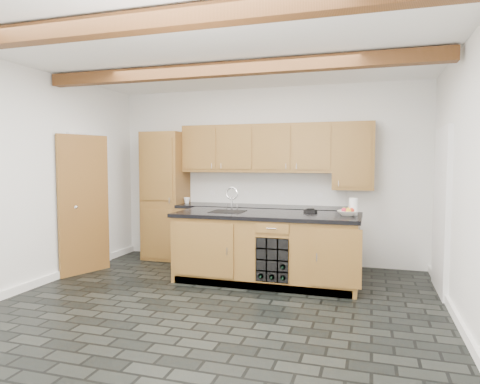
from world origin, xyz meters
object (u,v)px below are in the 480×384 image
object	(u,v)px
kitchen_scale	(310,211)
fruit_bowl	(347,213)
island	(267,248)
paper_towel	(353,207)

from	to	relation	value
kitchen_scale	fruit_bowl	distance (m)	0.54
fruit_bowl	kitchen_scale	bearing A→B (deg)	157.83
fruit_bowl	island	bearing A→B (deg)	-176.41
island	paper_towel	world-z (taller)	paper_towel
island	paper_towel	bearing A→B (deg)	5.96
kitchen_scale	paper_towel	size ratio (longest dim) A/B	0.82
island	kitchen_scale	xyz separation A→B (m)	(0.54, 0.27, 0.49)
island	kitchen_scale	distance (m)	0.78
island	fruit_bowl	world-z (taller)	fruit_bowl
kitchen_scale	paper_towel	xyz separation A→B (m)	(0.57, -0.15, 0.09)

